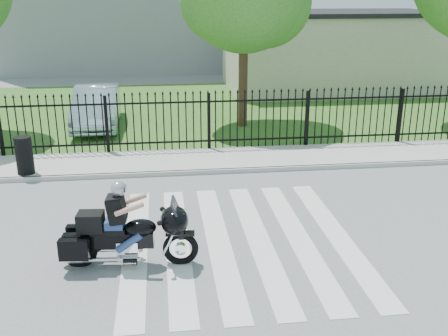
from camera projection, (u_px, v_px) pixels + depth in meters
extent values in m
plane|color=slate|center=(239.00, 241.00, 10.30)|extent=(120.00, 120.00, 0.00)
cube|color=#ADAAA3|center=(213.00, 160.00, 14.98)|extent=(40.00, 2.00, 0.12)
cube|color=#ADAAA3|center=(216.00, 171.00, 14.04)|extent=(40.00, 0.12, 0.12)
cube|color=#2A521C|center=(195.00, 109.00, 21.56)|extent=(40.00, 12.00, 0.02)
cube|color=black|center=(209.00, 141.00, 15.82)|extent=(26.00, 0.04, 0.05)
cube|color=black|center=(209.00, 102.00, 15.43)|extent=(26.00, 0.04, 0.05)
cylinder|color=#382316|center=(243.00, 68.00, 18.25)|extent=(0.32, 0.32, 4.16)
cube|color=beige|center=(332.00, 53.00, 25.57)|extent=(10.00, 6.00, 3.50)
cube|color=black|center=(334.00, 13.00, 24.97)|extent=(10.20, 6.20, 0.20)
torus|color=black|center=(181.00, 249.00, 9.35)|extent=(0.65, 0.18, 0.64)
torus|color=black|center=(78.00, 250.00, 9.29)|extent=(0.69, 0.20, 0.68)
cube|color=black|center=(120.00, 239.00, 9.25)|extent=(1.22, 0.33, 0.28)
ellipsoid|color=black|center=(140.00, 228.00, 9.19)|extent=(0.61, 0.42, 0.31)
cube|color=black|center=(108.00, 230.00, 9.19)|extent=(0.63, 0.35, 0.09)
cube|color=silver|center=(128.00, 247.00, 9.30)|extent=(0.40, 0.31, 0.28)
ellipsoid|color=black|center=(174.00, 221.00, 9.17)|extent=(0.56, 0.71, 0.50)
cube|color=black|center=(91.00, 222.00, 9.12)|extent=(0.48, 0.39, 0.33)
cube|color=navy|center=(114.00, 224.00, 9.15)|extent=(0.34, 0.31, 0.17)
sphere|color=#AAABB2|center=(118.00, 189.00, 8.94)|extent=(0.27, 0.27, 0.27)
imported|color=#A6BCD0|center=(97.00, 107.00, 18.58)|extent=(1.61, 4.34, 1.42)
cylinder|color=black|center=(24.00, 155.00, 13.56)|extent=(0.48, 0.48, 0.99)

